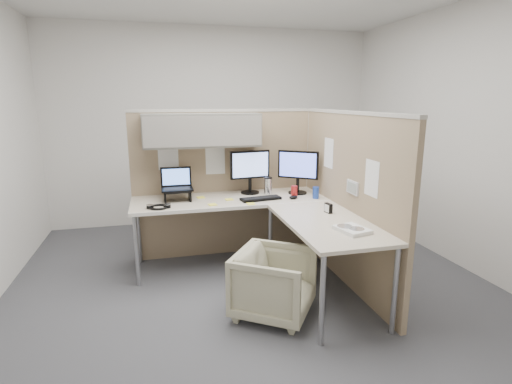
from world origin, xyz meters
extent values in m
plane|color=#414247|center=(0.00, 0.00, 0.00)|extent=(4.50, 4.50, 0.00)
cube|color=#998264|center=(-0.10, 0.90, 0.80)|extent=(2.00, 0.05, 1.60)
cube|color=#A8A399|center=(-0.10, 0.90, 1.61)|extent=(2.00, 0.06, 0.03)
cube|color=slate|center=(-0.35, 0.75, 1.42)|extent=(1.20, 0.34, 0.34)
cube|color=gray|center=(-0.35, 0.57, 1.42)|extent=(1.18, 0.01, 0.30)
plane|color=white|center=(-0.70, 0.87, 1.15)|extent=(0.26, 0.00, 0.26)
plane|color=white|center=(-0.20, 0.87, 1.08)|extent=(0.26, 0.00, 0.26)
cube|color=#998264|center=(0.90, -0.10, 0.80)|extent=(0.05, 2.00, 1.60)
cube|color=#A8A399|center=(0.90, -0.10, 1.61)|extent=(0.06, 2.00, 0.03)
cube|color=#A8A399|center=(0.90, 0.90, 0.80)|extent=(0.06, 0.06, 1.60)
cube|color=silver|center=(0.87, -0.25, 0.96)|extent=(0.02, 0.20, 0.12)
cube|color=gray|center=(0.86, -0.25, 0.96)|extent=(0.00, 0.16, 0.09)
plane|color=white|center=(0.87, 0.30, 1.20)|extent=(0.00, 0.26, 0.26)
plane|color=white|center=(0.87, -0.55, 1.10)|extent=(0.00, 0.26, 0.26)
cube|color=beige|center=(-0.10, 0.54, 0.71)|extent=(2.00, 0.68, 0.03)
cube|color=beige|center=(0.54, -0.45, 0.71)|extent=(0.68, 1.30, 0.03)
cube|color=white|center=(-0.10, 0.20, 0.71)|extent=(2.00, 0.02, 0.03)
cylinder|color=gray|center=(-1.05, 0.25, 0.35)|extent=(0.04, 0.04, 0.70)
cylinder|color=gray|center=(-1.05, 0.83, 0.35)|extent=(0.04, 0.04, 0.70)
cylinder|color=gray|center=(0.25, -1.05, 0.35)|extent=(0.04, 0.04, 0.70)
cylinder|color=gray|center=(0.83, -1.05, 0.35)|extent=(0.04, 0.04, 0.70)
cylinder|color=gray|center=(0.25, 0.25, 0.35)|extent=(0.04, 0.04, 0.70)
imported|color=#B3AE8E|center=(0.05, -0.56, 0.30)|extent=(0.79, 0.80, 0.60)
cylinder|color=black|center=(0.15, 0.71, 0.74)|extent=(0.20, 0.20, 0.02)
cylinder|color=black|center=(0.15, 0.71, 0.82)|extent=(0.04, 0.04, 0.15)
cube|color=black|center=(0.15, 0.71, 1.05)|extent=(0.44, 0.09, 0.30)
cube|color=#8EABF6|center=(0.15, 0.69, 1.05)|extent=(0.40, 0.05, 0.26)
cylinder|color=black|center=(0.65, 0.57, 0.74)|extent=(0.20, 0.20, 0.02)
cylinder|color=black|center=(0.65, 0.57, 0.82)|extent=(0.04, 0.04, 0.15)
cube|color=black|center=(0.65, 0.57, 1.05)|extent=(0.38, 0.28, 0.30)
cube|color=#566BEA|center=(0.64, 0.56, 1.05)|extent=(0.33, 0.24, 0.26)
cube|color=black|center=(-0.64, 0.57, 0.83)|extent=(0.27, 0.22, 0.01)
cube|color=black|center=(-0.76, 0.57, 0.78)|extent=(0.02, 0.20, 0.11)
cube|color=black|center=(-0.51, 0.57, 0.78)|extent=(0.02, 0.20, 0.11)
cube|color=black|center=(-0.64, 0.57, 0.85)|extent=(0.31, 0.22, 0.02)
cube|color=black|center=(-0.64, 0.70, 0.95)|extent=(0.31, 0.05, 0.20)
cube|color=#598CF2|center=(-0.64, 0.70, 0.95)|extent=(0.27, 0.04, 0.16)
cube|color=black|center=(0.19, 0.40, 0.74)|extent=(0.43, 0.20, 0.02)
ellipsoid|color=black|center=(0.52, 0.35, 0.75)|extent=(0.12, 0.10, 0.04)
cylinder|color=silver|center=(0.33, 0.61, 0.82)|extent=(0.08, 0.08, 0.18)
cylinder|color=black|center=(0.33, 0.61, 0.91)|extent=(0.09, 0.09, 0.01)
cylinder|color=#1E3FA5|center=(0.75, 0.32, 0.79)|extent=(0.07, 0.07, 0.12)
cylinder|color=#B21E1E|center=(0.56, 0.42, 0.79)|extent=(0.07, 0.07, 0.12)
cube|color=#FEF242|center=(-0.32, 0.31, 0.73)|extent=(0.09, 0.09, 0.01)
cube|color=#FEF242|center=(-0.40, 0.64, 0.73)|extent=(0.09, 0.09, 0.01)
cube|color=#FEF242|center=(-0.13, 0.48, 0.73)|extent=(0.08, 0.08, 0.01)
cube|color=#FEF242|center=(0.05, 0.25, 0.73)|extent=(0.08, 0.08, 0.01)
torus|color=black|center=(-0.83, 0.32, 0.74)|extent=(0.20, 0.20, 0.02)
cylinder|color=black|center=(-0.91, 0.33, 0.75)|extent=(0.07, 0.07, 0.03)
cylinder|color=black|center=(-0.75, 0.31, 0.75)|extent=(0.07, 0.07, 0.03)
cube|color=white|center=(0.62, -0.75, 0.74)|extent=(0.25, 0.29, 0.03)
cylinder|color=silver|center=(0.64, -0.78, 0.76)|extent=(0.12, 0.12, 0.00)
cylinder|color=silver|center=(0.58, -0.70, 0.76)|extent=(0.12, 0.12, 0.00)
cube|color=black|center=(0.66, -0.21, 0.77)|extent=(0.05, 0.09, 0.09)
cube|color=white|center=(0.64, -0.22, 0.77)|extent=(0.02, 0.07, 0.07)
camera|label=1|loc=(-0.84, -3.42, 1.73)|focal=28.00mm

